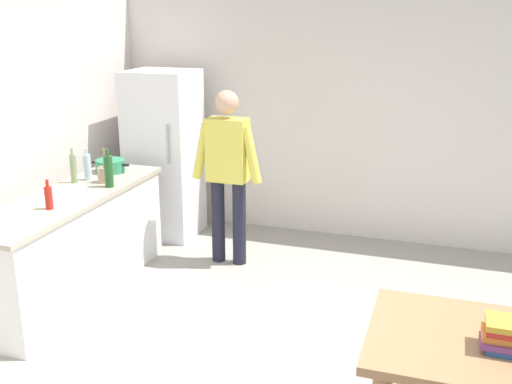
# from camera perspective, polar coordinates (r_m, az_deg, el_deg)

# --- Properties ---
(wall_back) EXTENTS (6.40, 0.12, 2.70)m
(wall_back) POSITION_cam_1_polar(r_m,az_deg,el_deg) (6.46, 8.93, 7.39)
(wall_back) COLOR silver
(wall_back) RESTS_ON ground_plane
(kitchen_counter) EXTENTS (0.64, 2.20, 0.90)m
(kitchen_counter) POSITION_cam_1_polar(r_m,az_deg,el_deg) (5.45, -17.05, -4.80)
(kitchen_counter) COLOR white
(kitchen_counter) RESTS_ON ground_plane
(refrigerator) EXTENTS (0.70, 0.67, 1.80)m
(refrigerator) POSITION_cam_1_polar(r_m,az_deg,el_deg) (6.58, -8.74, 3.55)
(refrigerator) COLOR white
(refrigerator) RESTS_ON ground_plane
(person) EXTENTS (0.70, 0.22, 1.70)m
(person) POSITION_cam_1_polar(r_m,az_deg,el_deg) (5.69, -2.71, 2.44)
(person) COLOR #1E1E2D
(person) RESTS_ON ground_plane
(dining_table) EXTENTS (1.40, 0.90, 0.75)m
(dining_table) POSITION_cam_1_polar(r_m,az_deg,el_deg) (3.48, 22.54, -14.33)
(dining_table) COLOR #9E754C
(dining_table) RESTS_ON ground_plane
(cooking_pot) EXTENTS (0.40, 0.28, 0.12)m
(cooking_pot) POSITION_cam_1_polar(r_m,az_deg,el_deg) (5.96, -13.71, 2.46)
(cooking_pot) COLOR #2D845B
(cooking_pot) RESTS_ON kitchen_counter
(utensil_jar) EXTENTS (0.11, 0.11, 0.32)m
(utensil_jar) POSITION_cam_1_polar(r_m,az_deg,el_deg) (5.60, -14.31, 1.69)
(utensil_jar) COLOR tan
(utensil_jar) RESTS_ON kitchen_counter
(bottle_vinegar_tall) EXTENTS (0.06, 0.06, 0.32)m
(bottle_vinegar_tall) POSITION_cam_1_polar(r_m,az_deg,el_deg) (5.65, -17.02, 2.19)
(bottle_vinegar_tall) COLOR gray
(bottle_vinegar_tall) RESTS_ON kitchen_counter
(bottle_sauce_red) EXTENTS (0.06, 0.06, 0.24)m
(bottle_sauce_red) POSITION_cam_1_polar(r_m,az_deg,el_deg) (4.96, -19.15, -0.48)
(bottle_sauce_red) COLOR #B22319
(bottle_sauce_red) RESTS_ON kitchen_counter
(bottle_wine_green) EXTENTS (0.08, 0.08, 0.34)m
(bottle_wine_green) POSITION_cam_1_polar(r_m,az_deg,el_deg) (5.42, -13.87, 1.96)
(bottle_wine_green) COLOR #1E5123
(bottle_wine_green) RESTS_ON kitchen_counter
(bottle_water_clear) EXTENTS (0.07, 0.07, 0.30)m
(bottle_water_clear) POSITION_cam_1_polar(r_m,az_deg,el_deg) (5.71, -15.77, 2.34)
(bottle_water_clear) COLOR silver
(bottle_water_clear) RESTS_ON kitchen_counter
(book_stack) EXTENTS (0.26, 0.19, 0.16)m
(book_stack) POSITION_cam_1_polar(r_m,az_deg,el_deg) (3.35, 22.96, -12.57)
(book_stack) COLOR #284C8E
(book_stack) RESTS_ON dining_table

